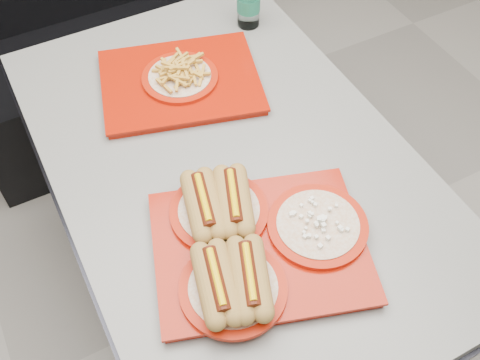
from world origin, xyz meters
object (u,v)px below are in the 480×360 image
diner_table (231,194)px  booth_bench (114,35)px  tray_far (180,79)px  tray_near (251,242)px

diner_table → booth_bench: size_ratio=1.05×
diner_table → booth_bench: bearing=90.0°
booth_bench → tray_far: size_ratio=2.52×
tray_near → tray_far: 0.60m
tray_near → tray_far: tray_near is taller
diner_table → tray_far: size_ratio=2.65×
diner_table → booth_bench: (0.00, 1.09, -0.18)m
diner_table → tray_near: bearing=-107.8°
tray_near → tray_far: (0.08, 0.59, -0.01)m
booth_bench → tray_far: bearing=-90.4°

